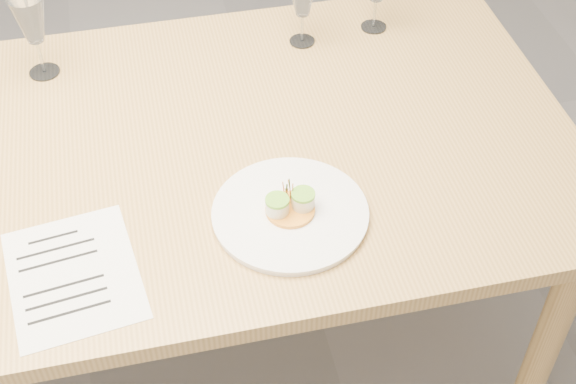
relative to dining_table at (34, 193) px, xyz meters
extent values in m
plane|color=slate|center=(0.00, 0.00, -0.68)|extent=(7.00, 7.00, 0.00)
cube|color=tan|center=(0.00, 0.00, 0.05)|extent=(2.40, 1.00, 0.04)
cylinder|color=tan|center=(1.10, -0.40, -0.33)|extent=(0.07, 0.07, 0.71)
cylinder|color=tan|center=(1.10, 0.40, -0.33)|extent=(0.07, 0.07, 0.71)
cylinder|color=white|center=(0.51, -0.25, 0.07)|extent=(0.31, 0.31, 0.01)
cylinder|color=white|center=(0.51, -0.25, 0.08)|extent=(0.31, 0.31, 0.01)
cylinder|color=gold|center=(0.51, -0.25, 0.09)|extent=(0.10, 0.10, 0.01)
cylinder|color=beige|center=(0.49, -0.25, 0.11)|extent=(0.05, 0.05, 0.03)
cylinder|color=beige|center=(0.54, -0.25, 0.11)|extent=(0.05, 0.05, 0.03)
cylinder|color=#83C837|center=(0.49, -0.25, 0.12)|extent=(0.05, 0.05, 0.01)
cylinder|color=#83C837|center=(0.54, -0.25, 0.12)|extent=(0.05, 0.05, 0.01)
cylinder|color=#CCBF6D|center=(0.58, -0.30, 0.08)|extent=(0.05, 0.05, 0.00)
cube|color=white|center=(0.09, -0.31, 0.07)|extent=(0.27, 0.33, 0.00)
cube|color=black|center=(0.05, -0.21, 0.07)|extent=(0.10, 0.02, 0.00)
cube|color=black|center=(0.06, -0.24, 0.07)|extent=(0.15, 0.03, 0.00)
cube|color=black|center=(0.06, -0.27, 0.07)|extent=(0.15, 0.03, 0.00)
cube|color=black|center=(0.07, -0.33, 0.07)|extent=(0.15, 0.03, 0.00)
cube|color=black|center=(0.07, -0.36, 0.07)|extent=(0.15, 0.03, 0.00)
cube|color=black|center=(0.08, -0.39, 0.07)|extent=(0.15, 0.03, 0.00)
cylinder|color=white|center=(0.04, 0.34, 0.07)|extent=(0.07, 0.07, 0.00)
cylinder|color=white|center=(0.04, 0.34, 0.12)|extent=(0.01, 0.01, 0.09)
cone|color=white|center=(0.04, 0.34, 0.22)|extent=(0.08, 0.08, 0.11)
cylinder|color=white|center=(0.68, 0.33, 0.07)|extent=(0.06, 0.06, 0.00)
cylinder|color=white|center=(0.68, 0.33, 0.11)|extent=(0.01, 0.01, 0.08)
cylinder|color=white|center=(0.87, 0.35, 0.07)|extent=(0.07, 0.07, 0.00)
cylinder|color=white|center=(0.87, 0.35, 0.11)|extent=(0.01, 0.01, 0.08)
camera|label=1|loc=(0.27, -1.31, 1.24)|focal=50.00mm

